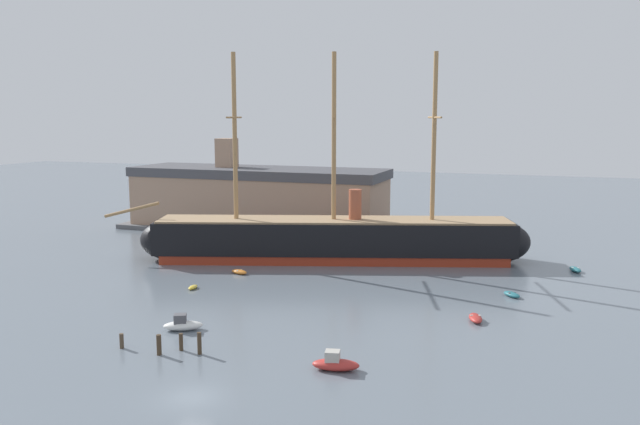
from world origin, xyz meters
TOP-DOWN VIEW (x-y plane):
  - ground_plane at (0.00, 0.00)m, footprint 400.00×400.00m
  - tall_ship at (-4.94, 46.85)m, footprint 59.11×23.89m
  - motorboat_foreground_left at (-8.84, 12.96)m, footprint 4.11×3.15m
  - motorboat_foreground_right at (8.27, 8.59)m, footprint 4.15×2.42m
  - dinghy_mid_left at (-15.84, 26.42)m, footprint 0.95×1.89m
  - dinghy_mid_right at (17.56, 25.46)m, footprint 2.01×3.10m
  - dinghy_alongside_bow at (-14.03, 35.03)m, footprint 2.69×1.75m
  - dinghy_alongside_stern at (20.43, 35.99)m, footprint 2.49×2.49m
  - dinghy_far_left at (-25.54, 54.98)m, footprint 1.97×1.29m
  - dinghy_far_right at (27.62, 51.58)m, footprint 2.05×2.84m
  - motorboat_distant_centre at (1.32, 64.88)m, footprint 3.78×2.49m
  - mooring_piling_nearest at (-6.00, 8.15)m, footprint 0.36×0.36m
  - mooring_piling_left_pair at (-7.20, 6.55)m, footprint 0.42×0.42m
  - mooring_piling_right_pair at (-3.98, 7.90)m, footprint 0.37×0.37m
  - mooring_piling_midwater at (-11.29, 6.80)m, footprint 0.37×0.37m
  - dockside_warehouse_left at (-26.16, 66.35)m, footprint 50.54×16.29m

SIDE VIEW (x-z plane):
  - ground_plane at x=0.00m, z-range 0.00..0.00m
  - dinghy_far_left at x=-25.54m, z-range 0.00..0.43m
  - dinghy_mid_left at x=-15.84m, z-range 0.00..0.43m
  - dinghy_alongside_stern at x=20.43m, z-range 0.00..0.58m
  - dinghy_alongside_bow at x=-14.03m, z-range 0.00..0.59m
  - dinghy_far_right at x=27.62m, z-range 0.00..0.62m
  - dinghy_mid_right at x=17.56m, z-range 0.00..0.68m
  - motorboat_distant_centre at x=1.32m, z-range -0.22..1.25m
  - motorboat_foreground_left at x=-8.84m, z-range -0.24..1.36m
  - motorboat_foreground_right at x=8.27m, z-range -0.24..1.39m
  - mooring_piling_midwater at x=-11.29m, z-range 0.00..1.36m
  - mooring_piling_nearest at x=-6.00m, z-range 0.00..1.55m
  - mooring_piling_left_pair at x=-7.20m, z-range 0.00..1.82m
  - mooring_piling_right_pair at x=-3.98m, z-range 0.00..1.97m
  - tall_ship at x=-4.94m, z-range -11.49..17.89m
  - dockside_warehouse_left at x=-26.16m, z-range -2.65..13.94m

